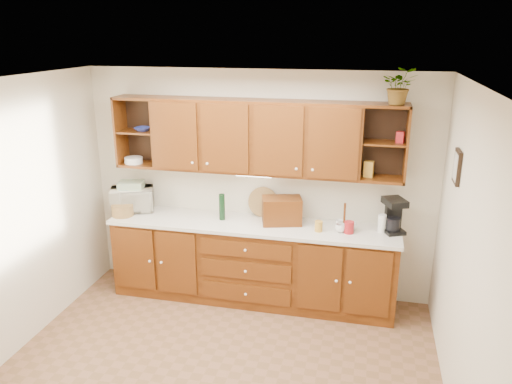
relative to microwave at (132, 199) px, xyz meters
The scene contains 26 objects.
floor 2.39m from the microwave, 45.84° to the right, with size 4.00×4.00×0.00m, color brown.
ceiling 2.63m from the microwave, 45.84° to the right, with size 4.00×4.00×0.00m, color white.
back_wall 1.52m from the microwave, ahead, with size 4.00×4.00×0.00m, color beige.
left_wall 1.63m from the microwave, 108.38° to the right, with size 3.50×3.50×0.00m, color beige.
right_wall 3.82m from the microwave, 23.73° to the right, with size 3.50×3.50×0.00m, color beige.
base_cabinets 1.62m from the microwave, ahead, with size 3.20×0.60×0.90m, color #3D1B07.
countertop 1.50m from the microwave, ahead, with size 3.24×0.64×0.04m, color silver.
upper_cabinets 1.71m from the microwave, ahead, with size 3.20×0.33×0.80m.
undercabinet_light 1.54m from the microwave, ahead, with size 0.40×0.05×0.03m, color white.
framed_picture 3.61m from the microwave, 10.36° to the right, with size 0.03×0.24×0.30m, color black.
wicker_basket 0.21m from the microwave, 98.66° to the right, with size 0.25×0.25×0.13m, color olive.
microwave is the anchor object (origin of this frame).
towel_stack 0.18m from the microwave, ahead, with size 0.28×0.21×0.09m, color #C7CB5F.
wine_bottle 1.13m from the microwave, ahead, with size 0.07×0.07×0.30m, color black.
woven_tray 1.57m from the microwave, ahead, with size 0.35×0.35×0.02m, color olive.
bread_box 1.81m from the microwave, ahead, with size 0.43×0.27×0.30m, color #3D1B07.
mug_tree 2.50m from the microwave, ahead, with size 0.25×0.26×0.30m.
canister_red 2.56m from the microwave, ahead, with size 0.10×0.10×0.13m, color #A3171C.
canister_white 2.90m from the microwave, ahead, with size 0.09×0.09×0.19m, color white.
canister_yellow 2.25m from the microwave, ahead, with size 0.08×0.08×0.12m, color #BF8B2D.
coffee_maker 3.01m from the microwave, ahead, with size 0.29×0.32×0.37m.
bowl_stack 0.87m from the microwave, 12.06° to the left, with size 0.18×0.18×0.04m, color #2A389A.
plate_stack 0.48m from the microwave, 17.32° to the left, with size 0.21×0.21×0.07m, color white.
pantry_box_yellow 2.77m from the microwave, ahead, with size 0.10×0.07×0.17m, color #BF8B2D.
pantry_box_red 3.14m from the microwave, ahead, with size 0.08×0.07×0.11m, color #A3171C.
potted_plant 3.27m from the microwave, ahead, with size 0.33×0.29×0.37m, color #999999.
Camera 1 is at (1.21, -3.61, 2.98)m, focal length 35.00 mm.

